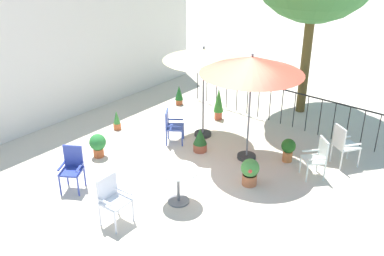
# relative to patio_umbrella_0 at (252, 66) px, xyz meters

# --- Properties ---
(ground_plane) EXTENTS (60.00, 60.00, 0.00)m
(ground_plane) POSITION_rel_patio_umbrella_0_xyz_m (-1.30, 0.53, -2.28)
(ground_plane) COLOR beige
(villa_facade) EXTENTS (10.37, 0.30, 3.88)m
(villa_facade) POSITION_rel_patio_umbrella_0_xyz_m (-1.30, 5.30, -0.34)
(villa_facade) COLOR white
(villa_facade) RESTS_ON ground
(terrace_railing) EXTENTS (0.03, 5.92, 1.01)m
(terrace_railing) POSITION_rel_patio_umbrella_0_xyz_m (2.24, 0.53, -1.60)
(terrace_railing) COLOR black
(terrace_railing) RESTS_ON ground
(patio_umbrella_0) EXTENTS (2.30, 2.30, 2.55)m
(patio_umbrella_0) POSITION_rel_patio_umbrella_0_xyz_m (0.00, 0.00, 0.00)
(patio_umbrella_0) COLOR #2D2D2D
(patio_umbrella_0) RESTS_ON ground
(patio_umbrella_1) EXTENTS (2.01, 2.01, 2.39)m
(patio_umbrella_1) POSITION_rel_patio_umbrella_0_xyz_m (0.29, 1.55, -0.13)
(patio_umbrella_1) COLOR #2D2D2D
(patio_umbrella_1) RESTS_ON ground
(cafe_table_0) EXTENTS (0.80, 0.80, 0.74)m
(cafe_table_0) POSITION_rel_patio_umbrella_0_xyz_m (-2.38, 0.07, -1.76)
(cafe_table_0) COLOR silver
(cafe_table_0) RESTS_ON ground
(patio_chair_0) EXTENTS (0.66, 0.64, 1.00)m
(patio_chair_0) POSITION_rel_patio_umbrella_0_xyz_m (1.11, -1.85, -1.72)
(patio_chair_0) COLOR white
(patio_chair_0) RESTS_ON ground
(patio_chair_1) EXTENTS (0.51, 0.46, 0.95)m
(patio_chair_1) POSITION_rel_patio_umbrella_0_xyz_m (-3.64, 0.57, -1.73)
(patio_chair_1) COLOR white
(patio_chair_1) RESTS_ON ground
(patio_chair_2) EXTENTS (0.61, 0.61, 0.86)m
(patio_chair_2) POSITION_rel_patio_umbrella_0_xyz_m (-0.51, 1.92, -1.79)
(patio_chair_2) COLOR #374C9F
(patio_chair_2) RESTS_ON ground
(patio_chair_3) EXTENTS (0.61, 0.61, 0.91)m
(patio_chair_3) POSITION_rel_patio_umbrella_0_xyz_m (0.28, -1.62, -1.77)
(patio_chair_3) COLOR white
(patio_chair_3) RESTS_ON ground
(patio_chair_4) EXTENTS (0.59, 0.59, 0.95)m
(patio_chair_4) POSITION_rel_patio_umbrella_0_xyz_m (-3.39, 2.09, -1.74)
(patio_chair_4) COLOR #33439E
(patio_chair_4) RESTS_ON ground
(potted_plant_0) EXTENTS (0.39, 0.39, 0.60)m
(potted_plant_0) POSITION_rel_patio_umbrella_0_xyz_m (-0.93, -0.68, -1.96)
(potted_plant_0) COLOR #C36B42
(potted_plant_0) RESTS_ON ground
(potted_plant_1) EXTENTS (0.20, 0.20, 0.54)m
(potted_plant_1) POSITION_rel_patio_umbrella_0_xyz_m (-0.89, 3.56, -2.03)
(potted_plant_1) COLOR #BC5B2F
(potted_plant_1) RESTS_ON ground
(potted_plant_2) EXTENTS (0.33, 0.33, 0.57)m
(potted_plant_2) POSITION_rel_patio_umbrella_0_xyz_m (0.49, -0.81, -1.95)
(potted_plant_2) COLOR #C56F3B
(potted_plant_2) RESTS_ON ground
(potted_plant_3) EXTENTS (0.27, 0.27, 0.92)m
(potted_plant_3) POSITION_rel_patio_umbrella_0_xyz_m (1.39, 1.87, -1.79)
(potted_plant_3) COLOR #BF5838
(potted_plant_3) RESTS_ON ground
(potted_plant_4) EXTENTS (0.33, 0.33, 0.60)m
(potted_plant_4) POSITION_rel_patio_umbrella_0_xyz_m (-0.43, 1.07, -1.98)
(potted_plant_4) COLOR #B05539
(potted_plant_4) RESTS_ON ground
(potted_plant_5) EXTENTS (0.25, 0.25, 0.61)m
(potted_plant_5) POSITION_rel_patio_umbrella_0_xyz_m (1.50, 3.42, -1.96)
(potted_plant_5) COLOR #AF5430
(potted_plant_5) RESTS_ON ground
(potted_plant_7) EXTENTS (0.39, 0.39, 0.58)m
(potted_plant_7) POSITION_rel_patio_umbrella_0_xyz_m (-2.19, 2.76, -1.95)
(potted_plant_7) COLOR #B1512A
(potted_plant_7) RESTS_ON ground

